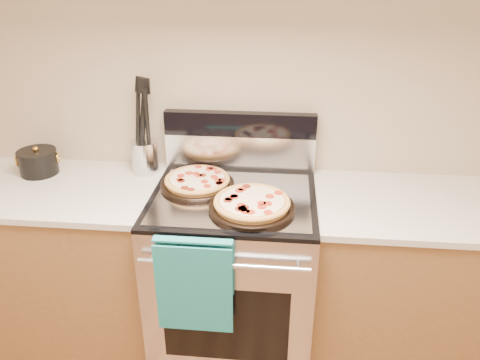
# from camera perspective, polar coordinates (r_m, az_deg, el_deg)

# --- Properties ---
(wall_back) EXTENTS (4.00, 0.00, 4.00)m
(wall_back) POSITION_cam_1_polar(r_m,az_deg,el_deg) (2.33, 0.09, 11.57)
(wall_back) COLOR tan
(wall_back) RESTS_ON ground
(range_body) EXTENTS (0.76, 0.68, 0.90)m
(range_body) POSITION_cam_1_polar(r_m,az_deg,el_deg) (2.41, -0.75, -11.83)
(range_body) COLOR #B7B7BC
(range_body) RESTS_ON ground
(oven_window) EXTENTS (0.56, 0.01, 0.40)m
(oven_window) POSITION_cam_1_polar(r_m,az_deg,el_deg) (2.16, -1.77, -17.24)
(oven_window) COLOR black
(oven_window) RESTS_ON range_body
(cooktop) EXTENTS (0.76, 0.68, 0.02)m
(cooktop) POSITION_cam_1_polar(r_m,az_deg,el_deg) (2.16, -0.82, -2.14)
(cooktop) COLOR black
(cooktop) RESTS_ON range_body
(backsplash_lower) EXTENTS (0.76, 0.06, 0.18)m
(backsplash_lower) POSITION_cam_1_polar(r_m,az_deg,el_deg) (2.40, -0.01, 3.44)
(backsplash_lower) COLOR silver
(backsplash_lower) RESTS_ON cooktop
(backsplash_upper) EXTENTS (0.76, 0.06, 0.12)m
(backsplash_upper) POSITION_cam_1_polar(r_m,az_deg,el_deg) (2.35, -0.01, 6.83)
(backsplash_upper) COLOR black
(backsplash_upper) RESTS_ON backsplash_lower
(oven_handle) EXTENTS (0.70, 0.03, 0.03)m
(oven_handle) POSITION_cam_1_polar(r_m,az_deg,el_deg) (1.90, -2.07, -10.36)
(oven_handle) COLOR silver
(oven_handle) RESTS_ON range_body
(dish_towel) EXTENTS (0.32, 0.05, 0.42)m
(dish_towel) POSITION_cam_1_polar(r_m,az_deg,el_deg) (1.98, -5.54, -12.45)
(dish_towel) COLOR teal
(dish_towel) RESTS_ON oven_handle
(foil_sheet) EXTENTS (0.70, 0.55, 0.01)m
(foil_sheet) POSITION_cam_1_polar(r_m,az_deg,el_deg) (2.13, -0.91, -2.21)
(foil_sheet) COLOR gray
(foil_sheet) RESTS_ON cooktop
(cabinet_left) EXTENTS (1.00, 0.62, 0.88)m
(cabinet_left) POSITION_cam_1_polar(r_m,az_deg,el_deg) (2.67, -20.09, -9.77)
(cabinet_left) COLOR brown
(cabinet_left) RESTS_ON ground
(countertop_left) EXTENTS (1.02, 0.64, 0.03)m
(countertop_left) POSITION_cam_1_polar(r_m,az_deg,el_deg) (2.45, -21.69, -1.02)
(countertop_left) COLOR beige
(countertop_left) RESTS_ON cabinet_left
(cabinet_right) EXTENTS (1.00, 0.62, 0.88)m
(cabinet_right) POSITION_cam_1_polar(r_m,az_deg,el_deg) (2.52, 20.12, -12.09)
(cabinet_right) COLOR brown
(cabinet_right) RESTS_ON ground
(countertop_right) EXTENTS (1.02, 0.64, 0.03)m
(countertop_right) POSITION_cam_1_polar(r_m,az_deg,el_deg) (2.28, 21.83, -2.98)
(countertop_right) COLOR beige
(countertop_right) RESTS_ON cabinet_right
(pepperoni_pizza_back) EXTENTS (0.37, 0.37, 0.05)m
(pepperoni_pizza_back) POSITION_cam_1_polar(r_m,az_deg,el_deg) (2.23, -5.22, -0.19)
(pepperoni_pizza_back) COLOR #C7873D
(pepperoni_pizza_back) RESTS_ON foil_sheet
(pepperoni_pizza_front) EXTENTS (0.47, 0.47, 0.05)m
(pepperoni_pizza_front) POSITION_cam_1_polar(r_m,az_deg,el_deg) (2.02, 1.46, -2.96)
(pepperoni_pizza_front) COLOR #C7873D
(pepperoni_pizza_front) RESTS_ON foil_sheet
(utensil_crock) EXTENTS (0.18, 0.18, 0.17)m
(utensil_crock) POSITION_cam_1_polar(r_m,az_deg,el_deg) (2.43, -11.51, 2.81)
(utensil_crock) COLOR silver
(utensil_crock) RESTS_ON countertop_left
(saucepan) EXTENTS (0.24, 0.24, 0.11)m
(saucepan) POSITION_cam_1_polar(r_m,az_deg,el_deg) (2.59, -23.37, 1.92)
(saucepan) COLOR black
(saucepan) RESTS_ON countertop_left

